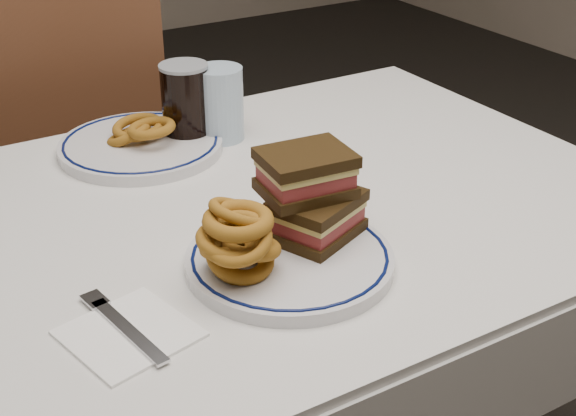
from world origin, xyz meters
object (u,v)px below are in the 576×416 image
beer_mug (187,102)px  far_plate (141,145)px  chair_far (64,166)px  reuben_sandwich (311,195)px  main_plate (290,259)px

beer_mug → far_plate: (-0.09, -0.00, -0.06)m
chair_far → reuben_sandwich: chair_far is taller
main_plate → far_plate: bearing=93.4°
reuben_sandwich → beer_mug: beer_mug is taller
chair_far → main_plate: chair_far is taller
beer_mug → far_plate: bearing=-179.5°
main_plate → beer_mug: size_ratio=1.95×
beer_mug → reuben_sandwich: bearing=-91.5°
main_plate → reuben_sandwich: size_ratio=1.90×
main_plate → beer_mug: beer_mug is taller
reuben_sandwich → far_plate: reuben_sandwich is taller
chair_far → beer_mug: 0.60m
chair_far → main_plate: size_ratio=3.41×
main_plate → beer_mug: 0.47m
main_plate → chair_far: bearing=92.4°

